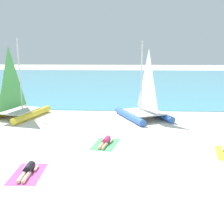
% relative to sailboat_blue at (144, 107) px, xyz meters
% --- Properties ---
extents(ground_plane, '(120.00, 120.00, 0.00)m').
position_rel_sailboat_blue_xyz_m(ground_plane, '(-2.03, 2.05, -0.77)').
color(ground_plane, silver).
extents(ocean_water, '(120.00, 40.00, 0.05)m').
position_rel_sailboat_blue_xyz_m(ocean_water, '(-2.03, 22.24, -0.74)').
color(ocean_water, '#4C9EB7').
rests_on(ocean_water, ground).
extents(sailboat_blue, '(3.90, 4.64, 5.17)m').
position_rel_sailboat_blue_xyz_m(sailboat_blue, '(0.00, 0.00, 0.00)').
color(sailboat_blue, blue).
rests_on(sailboat_blue, ground).
extents(sailboat_yellow, '(3.63, 4.65, 5.35)m').
position_rel_sailboat_blue_xyz_m(sailboat_yellow, '(-8.68, -0.01, 0.03)').
color(sailboat_yellow, yellow).
rests_on(sailboat_yellow, ground).
extents(towel_center_left, '(1.15, 1.93, 0.01)m').
position_rel_sailboat_blue_xyz_m(towel_center_left, '(-5.00, -8.74, -0.76)').
color(towel_center_left, '#D84C99').
rests_on(towel_center_left, ground).
extents(sunbather_center_left, '(0.55, 1.56, 0.30)m').
position_rel_sailboat_blue_xyz_m(sunbather_center_left, '(-5.00, -8.68, -0.64)').
color(sunbather_center_left, black).
rests_on(sunbather_center_left, towel_center_left).
extents(towel_center_right, '(1.46, 2.08, 0.01)m').
position_rel_sailboat_blue_xyz_m(towel_center_right, '(-2.28, -5.32, -0.76)').
color(towel_center_right, '#4CB266').
rests_on(towel_center_right, ground).
extents(sunbather_center_right, '(0.71, 1.56, 0.30)m').
position_rel_sailboat_blue_xyz_m(sunbather_center_right, '(-2.27, -5.25, -0.64)').
color(sunbather_center_right, '#D83372').
rests_on(sunbather_center_right, towel_center_right).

